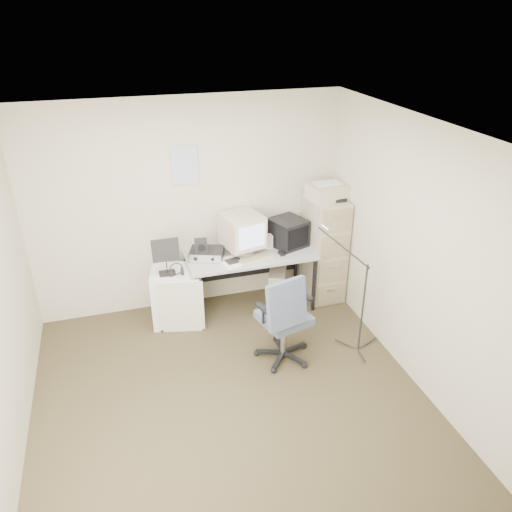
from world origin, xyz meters
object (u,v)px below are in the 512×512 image
object	(u,v)px
desk	(250,280)
side_cart	(177,296)
filing_cabinet	(324,248)
office_chair	(284,316)

from	to	relation	value
desk	side_cart	size ratio (longest dim) A/B	2.22
filing_cabinet	side_cart	bearing A→B (deg)	-177.01
desk	office_chair	xyz separation A→B (m)	(0.05, -1.05, 0.15)
office_chair	desk	bearing A→B (deg)	77.89
desk	office_chair	bearing A→B (deg)	-87.22
desk	side_cart	bearing A→B (deg)	-175.76
filing_cabinet	office_chair	size ratio (longest dim) A/B	1.26
office_chair	side_cart	world-z (taller)	office_chair
side_cart	office_chair	bearing A→B (deg)	-33.29
desk	office_chair	size ratio (longest dim) A/B	1.45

